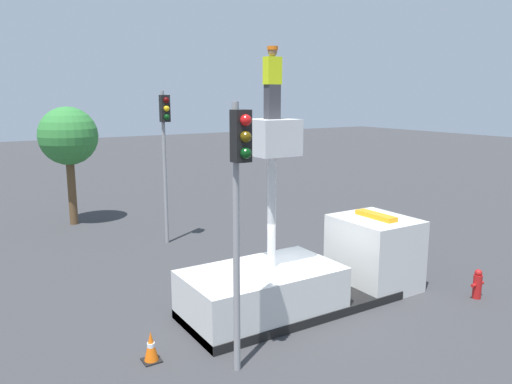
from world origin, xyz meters
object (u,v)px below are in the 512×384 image
object	(u,v)px
fire_hydrant	(477,284)
bucket_truck	(311,272)
worker	(272,83)
traffic_light_pole	(239,187)
traffic_light_across	(165,138)
traffic_cone_rear	(151,347)
tree_left_bg	(68,137)

from	to	relation	value
fire_hydrant	bucket_truck	bearing A→B (deg)	152.20
fire_hydrant	worker	bearing A→B (deg)	158.16
traffic_light_pole	traffic_light_across	distance (m)	9.88
fire_hydrant	traffic_cone_rear	size ratio (longest dim) A/B	1.24
worker	traffic_cone_rear	size ratio (longest dim) A/B	2.49
bucket_truck	traffic_cone_rear	xyz separation A→B (m)	(-4.92, -0.61, -0.59)
traffic_light_across	tree_left_bg	world-z (taller)	traffic_light_across
traffic_light_pole	tree_left_bg	world-z (taller)	traffic_light_pole
traffic_light_pole	traffic_cone_rear	world-z (taller)	traffic_light_pole
bucket_truck	worker	xyz separation A→B (m)	(-1.35, 0.00, 5.13)
traffic_light_across	fire_hydrant	size ratio (longest dim) A/B	6.80
traffic_light_pole	tree_left_bg	distance (m)	14.74
traffic_light_across	fire_hydrant	xyz separation A→B (m)	(5.46, -9.81, -3.74)
worker	traffic_light_across	bearing A→B (deg)	88.77
worker	traffic_cone_rear	xyz separation A→B (m)	(-3.57, -0.61, -5.72)
traffic_light_pole	fire_hydrant	xyz separation A→B (m)	(7.76, -0.21, -3.55)
traffic_cone_rear	tree_left_bg	size ratio (longest dim) A/B	0.13
bucket_truck	tree_left_bg	xyz separation A→B (m)	(-3.67, 12.69, 3.02)
bucket_truck	traffic_light_pole	size ratio (longest dim) A/B	1.26
bucket_truck	fire_hydrant	xyz separation A→B (m)	(4.28, -2.25, -0.50)
traffic_light_across	fire_hydrant	world-z (taller)	traffic_light_across
traffic_light_pole	fire_hydrant	distance (m)	8.54
traffic_light_across	traffic_light_pole	bearing A→B (deg)	-103.45
traffic_light_pole	traffic_light_across	bearing A→B (deg)	76.55
traffic_cone_rear	fire_hydrant	bearing A→B (deg)	-10.12
worker	tree_left_bg	bearing A→B (deg)	100.36
traffic_light_pole	traffic_light_across	size ratio (longest dim) A/B	0.95
bucket_truck	traffic_light_pole	bearing A→B (deg)	-149.57
traffic_light_across	fire_hydrant	distance (m)	11.84
traffic_light_across	traffic_cone_rear	bearing A→B (deg)	-114.55
tree_left_bg	traffic_cone_rear	bearing A→B (deg)	-95.36
bucket_truck	worker	size ratio (longest dim) A/B	4.07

